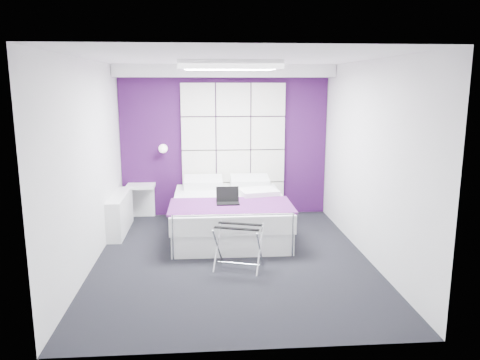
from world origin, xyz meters
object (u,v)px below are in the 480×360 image
object	(u,v)px
wall_lamp	(163,148)
bed	(229,214)
radiator	(120,213)
laptop	(228,199)
nightstand	(141,186)
luggage_rack	(238,247)

from	to	relation	value
wall_lamp	bed	distance (m)	1.71
radiator	bed	distance (m)	1.72
radiator	laptop	xyz separation A→B (m)	(1.66, -0.65, 0.36)
bed	laptop	distance (m)	0.55
nightstand	laptop	distance (m)	1.97
laptop	radiator	bearing A→B (deg)	158.11
bed	luggage_rack	size ratio (longest dim) A/B	3.75
bed	nightstand	xyz separation A→B (m)	(-1.46, 0.94, 0.26)
bed	nightstand	distance (m)	1.76
bed	radiator	bearing A→B (deg)	172.70
radiator	bed	xyz separation A→B (m)	(1.70, -0.22, 0.02)
radiator	luggage_rack	world-z (taller)	radiator
wall_lamp	bed	size ratio (longest dim) A/B	0.07
radiator	luggage_rack	bearing A→B (deg)	-43.07
wall_lamp	luggage_rack	xyz separation A→B (m)	(1.11, -2.39, -0.94)
laptop	bed	bearing A→B (deg)	83.83
bed	luggage_rack	bearing A→B (deg)	-88.27
radiator	bed	world-z (taller)	bed
radiator	laptop	world-z (taller)	laptop
luggage_rack	bed	bearing A→B (deg)	108.99
luggage_rack	laptop	xyz separation A→B (m)	(-0.08, 0.99, 0.38)
nightstand	laptop	xyz separation A→B (m)	(1.42, -1.37, 0.08)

